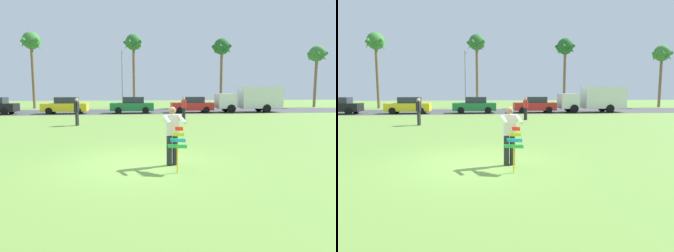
{
  "view_description": "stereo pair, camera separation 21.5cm",
  "coord_description": "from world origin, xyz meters",
  "views": [
    {
      "loc": [
        -0.22,
        -8.78,
        2.19
      ],
      "look_at": [
        0.96,
        0.72,
        1.05
      ],
      "focal_mm": 31.59,
      "sensor_mm": 36.0,
      "label": 1
    },
    {
      "loc": [
        -0.01,
        -8.8,
        2.19
      ],
      "look_at": [
        0.96,
        0.72,
        1.05
      ],
      "focal_mm": 31.59,
      "sensor_mm": 36.0,
      "label": 2
    }
  ],
  "objects": [
    {
      "name": "parked_truck_white_box",
      "position": [
        12.21,
        20.55,
        1.41
      ],
      "size": [
        6.7,
        2.13,
        2.62
      ],
      "color": "silver",
      "rests_on": "ground"
    },
    {
      "name": "kite_held",
      "position": [
        1.03,
        -0.97,
        0.81
      ],
      "size": [
        0.53,
        0.7,
        1.19
      ],
      "color": "red",
      "rests_on": "ground"
    },
    {
      "name": "person_walker_near",
      "position": [
        3.74,
        13.29,
        0.93
      ],
      "size": [
        0.34,
        0.53,
        1.73
      ],
      "color": "#26262B",
      "rests_on": "ground"
    },
    {
      "name": "parked_car_yellow",
      "position": [
        -6.47,
        20.55,
        0.77
      ],
      "size": [
        4.21,
        1.85,
        1.6
      ],
      "color": "yellow",
      "rests_on": "ground"
    },
    {
      "name": "parked_car_green",
      "position": [
        -0.11,
        20.55,
        0.77
      ],
      "size": [
        4.22,
        1.88,
        1.6
      ],
      "color": "#1E7238",
      "rests_on": "ground"
    },
    {
      "name": "streetlight_pole",
      "position": [
        -1.23,
        27.78,
        4.0
      ],
      "size": [
        0.24,
        1.65,
        7.0
      ],
      "color": "#9E9EA3",
      "rests_on": "ground"
    },
    {
      "name": "person_kite_flyer",
      "position": [
        0.96,
        -0.3,
        0.95
      ],
      "size": [
        0.61,
        0.7,
        1.73
      ],
      "color": "#26262B",
      "rests_on": "ground"
    },
    {
      "name": "parked_car_red",
      "position": [
        5.91,
        20.55,
        0.77
      ],
      "size": [
        4.23,
        1.88,
        1.6
      ],
      "color": "red",
      "rests_on": "ground"
    },
    {
      "name": "road_strip",
      "position": [
        0.0,
        22.95,
        0.01
      ],
      "size": [
        120.0,
        8.0,
        0.01
      ],
      "primitive_type": "cube",
      "color": "#424247",
      "rests_on": "ground"
    },
    {
      "name": "ground_plane",
      "position": [
        0.0,
        0.0,
        0.0
      ],
      "size": [
        120.0,
        120.0,
        0.0
      ],
      "primitive_type": "plane",
      "color": "olive"
    },
    {
      "name": "person_walker_far",
      "position": [
        -3.64,
        10.45,
        0.93
      ],
      "size": [
        0.28,
        0.56,
        1.73
      ],
      "color": "#26262B",
      "rests_on": "ground"
    },
    {
      "name": "palm_tree_far_left",
      "position": [
        24.59,
        28.81,
        6.81
      ],
      "size": [
        2.58,
        2.71,
        8.2
      ],
      "color": "brown",
      "rests_on": "ground"
    },
    {
      "name": "palm_tree_centre_far",
      "position": [
        11.64,
        29.51,
        7.55
      ],
      "size": [
        2.58,
        2.71,
        9.0
      ],
      "color": "brown",
      "rests_on": "ground"
    },
    {
      "name": "palm_tree_left_near",
      "position": [
        -12.2,
        29.93,
        7.86
      ],
      "size": [
        2.58,
        2.71,
        9.34
      ],
      "color": "brown",
      "rests_on": "ground"
    },
    {
      "name": "palm_tree_right_near",
      "position": [
        0.2,
        31.36,
        8.12
      ],
      "size": [
        2.58,
        2.71,
        9.63
      ],
      "color": "brown",
      "rests_on": "ground"
    },
    {
      "name": "parked_car_black",
      "position": [
        -12.99,
        20.55,
        0.77
      ],
      "size": [
        4.22,
        1.87,
        1.6
      ],
      "color": "black",
      "rests_on": "ground"
    }
  ]
}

